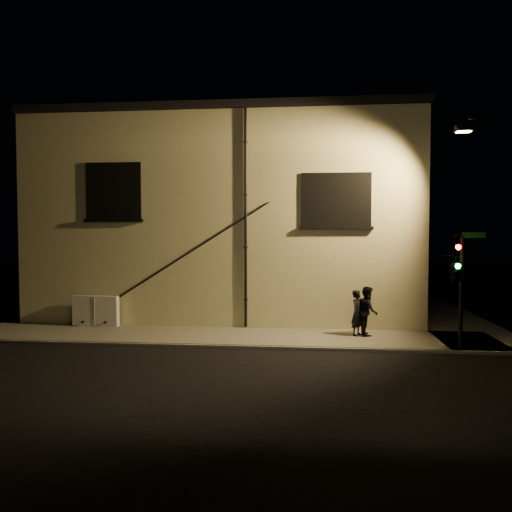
# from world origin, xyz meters

# --- Properties ---
(ground) EXTENTS (90.00, 90.00, 0.00)m
(ground) POSITION_xyz_m (0.00, 0.00, 0.00)
(ground) COLOR black
(sidewalk) EXTENTS (21.00, 16.00, 0.12)m
(sidewalk) POSITION_xyz_m (1.22, 4.39, 0.06)
(sidewalk) COLOR slate
(sidewalk) RESTS_ON ground
(building) EXTENTS (16.20, 12.23, 8.80)m
(building) POSITION_xyz_m (-3.00, 8.99, 4.40)
(building) COLOR beige
(building) RESTS_ON ground
(utility_cabinet) EXTENTS (1.79, 0.30, 1.18)m
(utility_cabinet) POSITION_xyz_m (-7.67, 2.70, 0.71)
(utility_cabinet) COLOR silver
(utility_cabinet) RESTS_ON sidewalk
(pedestrian_a) EXTENTS (0.64, 0.70, 1.61)m
(pedestrian_a) POSITION_xyz_m (2.32, 1.88, 0.92)
(pedestrian_a) COLOR black
(pedestrian_a) RESTS_ON sidewalk
(pedestrian_b) EXTENTS (0.66, 0.85, 1.74)m
(pedestrian_b) POSITION_xyz_m (2.68, 1.95, 0.99)
(pedestrian_b) COLOR black
(pedestrian_b) RESTS_ON sidewalk
(traffic_signal) EXTENTS (1.36, 2.16, 3.65)m
(traffic_signal) POSITION_xyz_m (5.17, 0.19, 2.58)
(traffic_signal) COLOR black
(traffic_signal) RESTS_ON sidewalk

